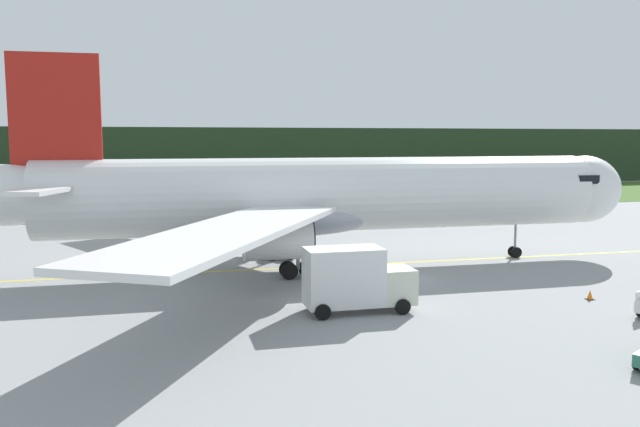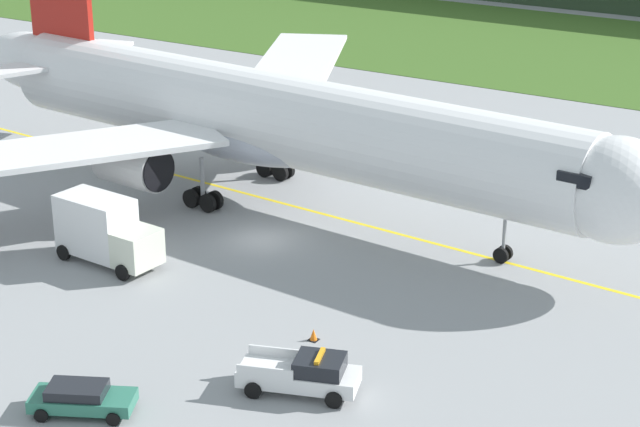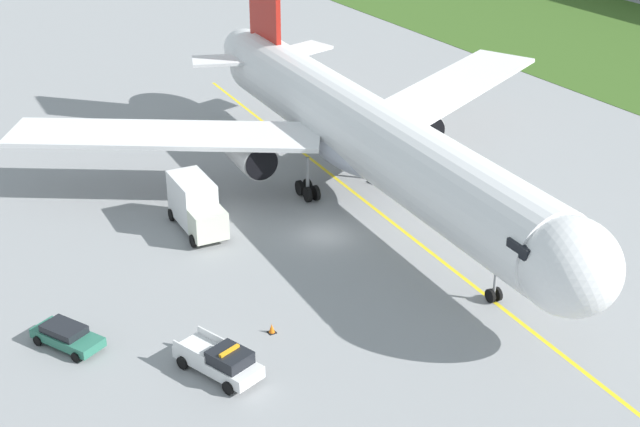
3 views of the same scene
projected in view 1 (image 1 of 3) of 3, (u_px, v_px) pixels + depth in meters
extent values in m
plane|color=gray|center=(390.00, 279.00, 45.83)|extent=(320.00, 320.00, 0.00)
cube|color=#385B20|center=(238.00, 202.00, 100.12)|extent=(320.00, 36.48, 0.04)
cube|color=#243622|center=(214.00, 159.00, 122.57)|extent=(288.00, 6.98, 11.77)
cube|color=yellow|center=(328.00, 266.00, 50.39)|extent=(67.52, 5.44, 0.01)
cylinder|color=silver|center=(328.00, 194.00, 49.74)|extent=(42.61, 8.83, 5.64)
ellipsoid|color=silver|center=(583.00, 189.00, 54.90)|extent=(6.61, 6.10, 5.64)
ellipsoid|color=silver|center=(5.00, 195.00, 44.39)|extent=(9.32, 4.90, 4.23)
ellipsoid|color=#A9AEBC|center=(301.00, 215.00, 49.43)|extent=(13.02, 6.86, 3.10)
cube|color=black|center=(570.00, 178.00, 54.48)|extent=(2.20, 5.48, 0.70)
cube|color=silver|center=(202.00, 192.00, 60.42)|extent=(15.21, 24.11, 0.35)
cylinder|color=#B1B1B1|center=(248.00, 212.00, 55.96)|extent=(4.50, 3.13, 2.81)
cylinder|color=black|center=(273.00, 211.00, 56.47)|extent=(0.32, 2.59, 2.58)
cube|color=silver|center=(231.00, 231.00, 35.15)|extent=(17.96, 23.11, 0.35)
cylinder|color=#B1B1B1|center=(277.00, 238.00, 41.55)|extent=(4.50, 3.13, 2.81)
cylinder|color=black|center=(310.00, 237.00, 42.06)|extent=(0.32, 2.59, 2.58)
cube|color=#A81C14|center=(56.00, 119.00, 44.59)|extent=(6.02, 0.89, 8.97)
cube|color=silver|center=(59.00, 183.00, 48.31)|extent=(4.43, 6.96, 0.28)
cube|color=silver|center=(42.00, 190.00, 41.72)|extent=(5.22, 7.09, 0.28)
cylinder|color=gray|center=(515.00, 236.00, 53.90)|extent=(0.20, 0.20, 2.77)
cylinder|color=black|center=(513.00, 251.00, 54.32)|extent=(0.91, 0.29, 0.90)
cylinder|color=black|center=(516.00, 252.00, 53.81)|extent=(0.91, 0.29, 0.90)
cylinder|color=gray|center=(280.00, 235.00, 52.98)|extent=(0.28, 0.28, 2.77)
cylinder|color=black|center=(289.00, 252.00, 52.96)|extent=(1.22, 0.39, 1.20)
cylinder|color=black|center=(288.00, 251.00, 53.64)|extent=(1.22, 0.39, 1.20)
cylinder|color=black|center=(272.00, 253.00, 52.64)|extent=(1.22, 0.39, 1.20)
cylinder|color=black|center=(271.00, 252.00, 53.31)|extent=(1.22, 0.39, 1.20)
cylinder|color=gray|center=(298.00, 251.00, 45.89)|extent=(0.28, 0.28, 2.77)
cylinder|color=black|center=(307.00, 268.00, 46.56)|extent=(1.22, 0.39, 1.20)
cylinder|color=black|center=(309.00, 270.00, 45.88)|extent=(1.22, 0.39, 1.20)
cylinder|color=black|center=(288.00, 269.00, 46.23)|extent=(1.22, 0.39, 1.20)
cylinder|color=black|center=(289.00, 271.00, 45.56)|extent=(1.22, 0.39, 1.20)
cube|color=beige|center=(395.00, 285.00, 37.63)|extent=(2.06, 2.52, 2.00)
cube|color=silver|center=(344.00, 277.00, 36.81)|extent=(4.52, 2.69, 3.29)
cylinder|color=#99999E|center=(358.00, 305.00, 37.22)|extent=(0.78, 0.15, 1.04)
cylinder|color=#99999E|center=(329.00, 307.00, 36.80)|extent=(0.78, 0.15, 1.04)
cylinder|color=black|center=(388.00, 297.00, 38.90)|extent=(0.92, 0.32, 0.90)
cylinder|color=black|center=(403.00, 307.00, 36.59)|extent=(0.92, 0.32, 0.90)
cylinder|color=black|center=(313.00, 301.00, 37.79)|extent=(0.92, 0.32, 0.90)
cylinder|color=black|center=(323.00, 312.00, 35.48)|extent=(0.92, 0.32, 0.90)
cylinder|color=black|center=(637.00, 363.00, 27.92)|extent=(0.62, 0.43, 0.60)
cube|color=black|center=(590.00, 299.00, 40.02)|extent=(0.47, 0.47, 0.03)
cone|color=orange|center=(590.00, 295.00, 39.98)|extent=(0.36, 0.36, 0.57)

